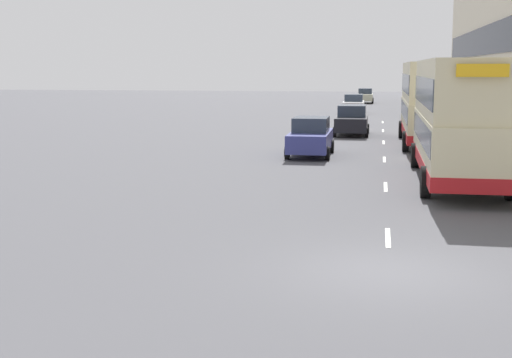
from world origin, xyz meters
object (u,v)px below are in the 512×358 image
object	(u,v)px
double_decker_bus_near	(459,118)
car_2	(365,96)
car_3	(354,104)
double_decker_bus_ahead	(429,101)
car_1	(352,120)
car_0	(311,137)

from	to	relation	value
double_decker_bus_near	car_2	world-z (taller)	double_decker_bus_near
car_2	car_3	size ratio (longest dim) A/B	0.99
double_decker_bus_ahead	car_3	distance (m)	26.38
double_decker_bus_ahead	car_1	size ratio (longest dim) A/B	2.38
double_decker_bus_near	car_0	xyz separation A→B (m)	(-5.85, 6.85, -1.41)
car_1	car_3	size ratio (longest dim) A/B	1.02
car_0	car_1	xyz separation A→B (m)	(1.47, 10.69, 0.01)
double_decker_bus_near	car_1	size ratio (longest dim) A/B	2.39
double_decker_bus_ahead	car_0	xyz separation A→B (m)	(-5.66, -5.68, -1.41)
double_decker_bus_ahead	car_0	distance (m)	8.14
car_0	car_1	bearing A→B (deg)	-97.85
car_2	car_3	bearing A→B (deg)	88.17
car_0	car_3	world-z (taller)	car_0
car_1	car_2	size ratio (longest dim) A/B	1.03
double_decker_bus_ahead	car_2	world-z (taller)	double_decker_bus_ahead
car_3	car_1	bearing A→B (deg)	91.74
car_1	car_2	distance (m)	40.26
car_1	double_decker_bus_ahead	bearing A→B (deg)	129.87
double_decker_bus_ahead	car_3	size ratio (longest dim) A/B	2.43
double_decker_bus_near	car_3	xyz separation A→B (m)	(-5.01, 38.43, -1.44)
double_decker_bus_ahead	car_1	xyz separation A→B (m)	(-4.19, 5.01, -1.40)
double_decker_bus_ahead	car_2	distance (m)	45.49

